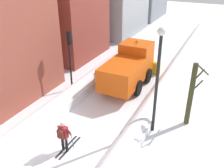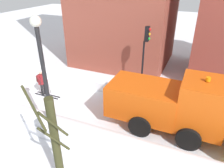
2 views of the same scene
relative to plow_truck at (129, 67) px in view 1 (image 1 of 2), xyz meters
name	(u,v)px [view 1 (image 1 of 2)]	position (x,y,z in m)	size (l,w,h in m)	color
ground_plane	(140,74)	(0.07, 2.22, -1.48)	(80.00, 80.00, 0.00)	white
snowbank_left	(112,64)	(-2.49, 2.22, -1.01)	(1.10, 36.00, 1.06)	white
snowbank_right	(171,75)	(2.64, 2.22, -1.02)	(1.10, 36.00, 1.04)	white
building_brick_mid	(64,7)	(-8.07, 3.63, 3.02)	(6.20, 6.70, 8.99)	brown
plow_truck	(129,67)	(0.00, 0.00, 0.00)	(3.20, 5.98, 3.12)	#DB510F
skier	(64,134)	(-0.13, -7.92, -0.48)	(0.62, 1.80, 1.81)	black
traffic_light_pole	(70,50)	(-3.46, -2.29, 1.50)	(0.28, 0.42, 4.23)	black
street_lamp	(158,71)	(3.26, -4.46, 2.11)	(0.40, 0.40, 5.74)	black
bare_tree_near	(191,94)	(4.84, -3.00, 0.48)	(0.85, 1.42, 4.06)	#39391E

